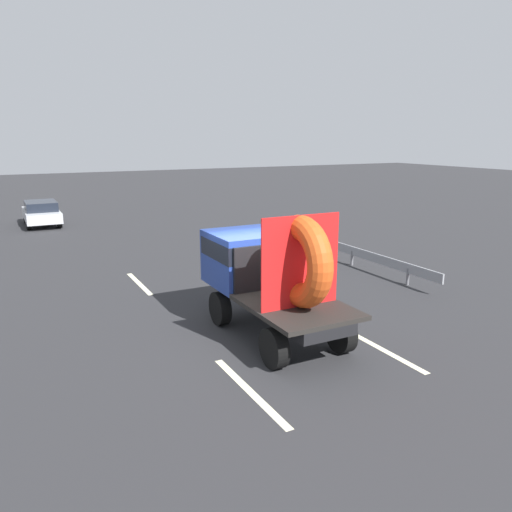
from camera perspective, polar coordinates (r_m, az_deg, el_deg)
name	(u,v)px	position (r m, az deg, el deg)	size (l,w,h in m)	color
ground_plane	(260,331)	(12.52, 0.49, -8.47)	(120.00, 120.00, 0.00)	#28282B
flatbed_truck	(266,269)	(12.11, 1.13, -1.46)	(2.02, 4.48, 3.08)	black
distant_sedan	(41,212)	(29.37, -23.17, 4.58)	(1.71, 3.98, 1.30)	black
guardrail	(330,244)	(20.00, 8.35, 1.33)	(0.10, 11.46, 0.71)	gray
lane_dash_left_near	(249,391)	(9.79, -0.76, -15.03)	(2.96, 0.16, 0.01)	beige
lane_dash_left_far	(139,284)	(16.80, -13.11, -3.06)	(2.73, 0.16, 0.01)	beige
lane_dash_right_near	(380,348)	(11.88, 13.89, -10.12)	(2.85, 0.16, 0.01)	beige
lane_dash_right_far	(234,269)	(18.08, -2.47, -1.54)	(2.76, 0.16, 0.01)	beige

